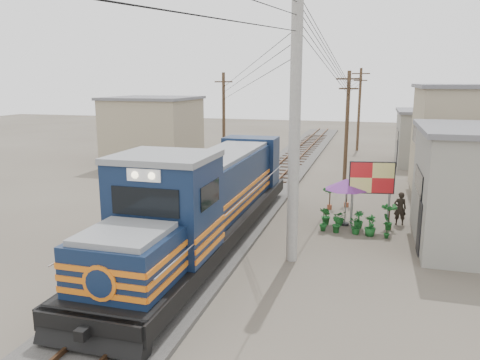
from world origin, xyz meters
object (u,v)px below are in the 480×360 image
(locomotive, at_px, (207,201))
(billboard, at_px, (372,180))
(market_umbrella, at_px, (347,184))
(vendor, at_px, (400,208))

(locomotive, bearing_deg, billboard, 32.22)
(billboard, xyz_separation_m, market_umbrella, (-1.06, 0.21, -0.32))
(billboard, bearing_deg, market_umbrella, 158.87)
(billboard, height_order, vendor, billboard)
(market_umbrella, relative_size, vendor, 1.69)
(vendor, bearing_deg, billboard, 27.42)
(locomotive, relative_size, market_umbrella, 6.39)
(billboard, distance_m, vendor, 2.14)
(locomotive, xyz_separation_m, market_umbrella, (5.11, 4.10, 0.11))
(billboard, height_order, market_umbrella, billboard)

